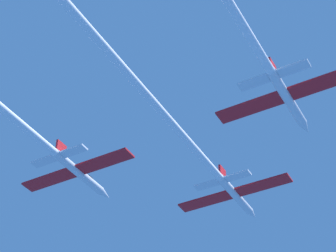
{
  "coord_description": "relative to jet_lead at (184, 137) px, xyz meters",
  "views": [
    {
      "loc": [
        26.69,
        -64.44,
        -43.02
      ],
      "look_at": [
        0.23,
        -17.1,
        0.14
      ],
      "focal_mm": 64.63,
      "sensor_mm": 36.0,
      "label": 1
    }
  ],
  "objects": [
    {
      "name": "jet_right_wing",
      "position": [
        13.16,
        -16.01,
        -0.05
      ],
      "size": [
        15.96,
        52.7,
        2.64
      ],
      "color": "white"
    },
    {
      "name": "jet_lead",
      "position": [
        0.0,
        0.0,
        0.0
      ],
      "size": [
        15.96,
        51.51,
        2.64
      ],
      "color": "white"
    }
  ]
}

